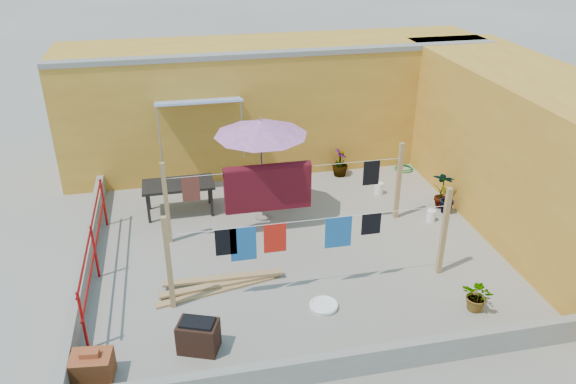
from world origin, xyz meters
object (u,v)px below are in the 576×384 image
at_px(water_jug_a, 431,216).
at_px(plant_back_a, 285,187).
at_px(white_basin, 324,306).
at_px(patio_umbrella, 261,128).
at_px(outdoor_table, 178,186).
at_px(water_jug_b, 379,188).
at_px(brick_stack, 92,367).
at_px(green_hose, 404,168).
at_px(brazier, 198,336).

xyz_separation_m(water_jug_a, plant_back_a, (-2.99, 1.59, 0.23)).
bearing_deg(white_basin, plant_back_a, 87.86).
distance_m(patio_umbrella, outdoor_table, 2.41).
relative_size(outdoor_table, water_jug_a, 5.17).
xyz_separation_m(outdoor_table, plant_back_a, (2.45, 0.04, -0.31)).
bearing_deg(water_jug_b, patio_umbrella, -168.76).
bearing_deg(water_jug_a, brick_stack, -154.12).
bearing_deg(outdoor_table, white_basin, -60.14).
xyz_separation_m(outdoor_table, green_hose, (5.93, 1.17, -0.64)).
bearing_deg(brick_stack, white_basin, 13.27).
relative_size(patio_umbrella, brazier, 3.45).
relative_size(water_jug_a, water_jug_b, 0.92).
bearing_deg(green_hose, outdoor_table, -168.82).
height_order(outdoor_table, water_jug_a, outdoor_table).
distance_m(brazier, white_basin, 2.28).
bearing_deg(outdoor_table, brick_stack, -106.65).
height_order(brazier, white_basin, brazier).
relative_size(patio_umbrella, brick_stack, 3.89).
bearing_deg(white_basin, outdoor_table, 119.86).
bearing_deg(plant_back_a, patio_umbrella, -134.00).
height_order(white_basin, water_jug_a, water_jug_a).
xyz_separation_m(brazier, plant_back_a, (2.35, 4.64, 0.10)).
xyz_separation_m(patio_umbrella, plant_back_a, (0.66, 0.68, -1.77)).
bearing_deg(brick_stack, water_jug_a, 25.88).
bearing_deg(water_jug_a, plant_back_a, 151.90).
relative_size(white_basin, water_jug_a, 1.65).
distance_m(patio_umbrella, white_basin, 4.01).
bearing_deg(water_jug_a, brazier, -150.25).
bearing_deg(green_hose, patio_umbrella, -156.39).
bearing_deg(patio_umbrella, brick_stack, -127.43).
xyz_separation_m(patio_umbrella, water_jug_a, (3.64, -0.92, -2.00)).
height_order(brick_stack, white_basin, brick_stack).
xyz_separation_m(patio_umbrella, outdoor_table, (-1.80, 0.63, -1.47)).
relative_size(outdoor_table, white_basin, 3.14).
distance_m(outdoor_table, plant_back_a, 2.47).
bearing_deg(brick_stack, outdoor_table, 73.35).
xyz_separation_m(water_jug_a, green_hose, (0.49, 2.72, -0.10)).
xyz_separation_m(patio_umbrella, green_hose, (4.14, 1.81, -2.11)).
relative_size(patio_umbrella, plant_back_a, 3.41).
height_order(brazier, water_jug_a, brazier).
bearing_deg(brick_stack, green_hose, 39.38).
distance_m(patio_umbrella, green_hose, 4.98).
height_order(patio_umbrella, water_jug_a, patio_umbrella).
height_order(water_jug_a, green_hose, water_jug_a).
xyz_separation_m(brazier, green_hose, (5.83, 5.77, -0.24)).
relative_size(water_jug_b, plant_back_a, 0.46).
relative_size(outdoor_table, brick_stack, 2.49).
bearing_deg(water_jug_a, green_hose, 79.71).
relative_size(water_jug_a, green_hose, 0.62).
relative_size(brazier, green_hose, 1.46).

